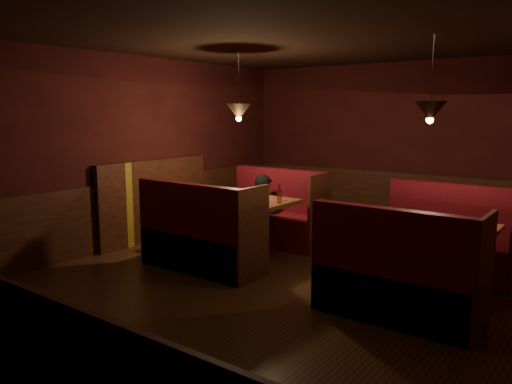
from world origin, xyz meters
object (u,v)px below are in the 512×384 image
Objects in this scene: diner_b at (213,214)px; main_bench_near at (199,243)px; main_table at (240,211)px; second_table at (423,242)px; second_bench_far at (448,247)px; main_bench_far at (276,220)px; second_bench_near at (396,285)px; diner_a at (264,198)px.

main_bench_near is at bearing -97.17° from diner_b.
second_table is (2.63, -0.03, -0.03)m from main_table.
second_bench_far reaches higher than main_table.
main_bench_far is at bearing 160.74° from second_table.
second_bench_near is 1.13× the size of diner_b.
second_bench_near is 1.11× the size of diner_a.
diner_a is (-2.71, 0.71, 0.12)m from second_table.
main_table is 1.06× the size of second_table.
second_bench_far is (2.65, 1.73, -0.00)m from main_bench_near.
second_bench_far is at bearing 32.73° from diner_b.
main_bench_near is 1.06× the size of second_bench_near.
diner_b is at bearing -166.64° from second_table.
second_bench_far is at bearing 17.54° from main_table.
diner_a is (-0.09, 1.56, 0.36)m from main_bench_near.
main_table is 0.69m from diner_a.
second_bench_far is (0.03, 0.87, -0.24)m from second_table.
second_table is at bearing -92.20° from second_bench_far.
second_bench_far is 2.77m from diner_a.
main_bench_far is 2.65m from second_bench_far.
second_table is at bearing 18.03° from main_bench_near.
second_bench_near is at bearing -0.50° from main_bench_near.
main_table is 2.63m from second_table.
main_table is 0.65m from diner_b.
diner_b is at bearing -150.31° from second_bench_far.
second_table is at bearing -0.69° from main_table.
diner_a is at bearing 96.12° from main_table.
second_table is at bearing 92.20° from second_bench_near.
main_bench_near is 1.19× the size of diner_b.
diner_b is (-2.61, -1.49, 0.35)m from second_bench_far.
main_bench_near is 1.06× the size of second_bench_far.
second_bench_near reaches higher than main_table.
main_bench_near is 2.65m from second_bench_near.
diner_a is (-2.74, -0.17, 0.36)m from second_bench_far.
main_bench_far is at bearing -110.51° from diner_a.
second_bench_near is at bearing -18.78° from main_table.
diner_a is at bearing -113.70° from main_bench_far.
second_bench_far is at bearing 87.80° from second_table.
diner_a is at bearing -176.53° from second_bench_far.
diner_a is (-2.74, 1.58, 0.36)m from second_bench_near.
second_bench_near reaches higher than second_table.
main_table is 0.92m from main_bench_far.
diner_a is (-0.07, 0.68, 0.09)m from main_table.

